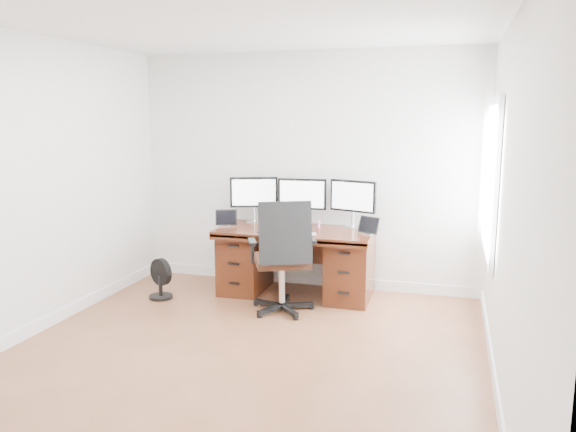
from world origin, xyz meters
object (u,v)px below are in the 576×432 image
(desk, at_px, (296,259))
(office_chair, at_px, (283,276))
(monitor_center, at_px, (302,196))
(floor_fan, at_px, (160,279))
(keyboard, at_px, (295,232))

(desk, relative_size, office_chair, 1.45)
(office_chair, xyz_separation_m, monitor_center, (-0.03, 0.85, 0.70))
(floor_fan, relative_size, keyboard, 1.43)
(monitor_center, bearing_deg, keyboard, -90.07)
(office_chair, height_order, monitor_center, monitor_center)
(office_chair, bearing_deg, monitor_center, 67.02)
(floor_fan, xyz_separation_m, keyboard, (1.43, 0.36, 0.54))
(desk, relative_size, floor_fan, 3.84)
(desk, distance_m, floor_fan, 1.51)
(desk, distance_m, office_chair, 0.61)
(office_chair, relative_size, floor_fan, 2.65)
(desk, distance_m, monitor_center, 0.72)
(desk, bearing_deg, keyboard, -78.85)
(office_chair, distance_m, floor_fan, 1.43)
(floor_fan, height_order, monitor_center, monitor_center)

